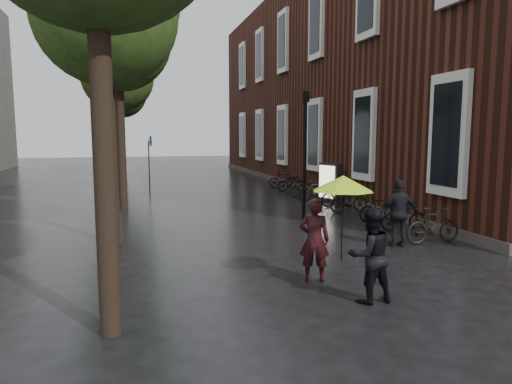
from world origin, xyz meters
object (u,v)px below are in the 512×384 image
object	(u,v)px
pedestrian_walking	(399,213)
ad_lightbox	(329,183)
lamp_post	(305,143)
person_black	(370,255)
parked_bicycles	(333,195)
person_burgundy	(314,240)

from	to	relation	value
pedestrian_walking	ad_lightbox	distance (m)	8.13
lamp_post	pedestrian_walking	bearing A→B (deg)	-77.32
person_black	ad_lightbox	world-z (taller)	ad_lightbox
parked_bicycles	lamp_post	bearing A→B (deg)	-132.56
pedestrian_walking	lamp_post	size ratio (longest dim) A/B	0.41
lamp_post	parked_bicycles	bearing A→B (deg)	47.44
ad_lightbox	parked_bicycles	bearing A→B (deg)	-124.00
parked_bicycles	lamp_post	size ratio (longest dim) A/B	3.19
person_burgundy	lamp_post	size ratio (longest dim) A/B	0.38
person_black	ad_lightbox	bearing A→B (deg)	-112.56
person_burgundy	ad_lightbox	bearing A→B (deg)	-93.84
parked_bicycles	ad_lightbox	xyz separation A→B (m)	(0.31, 1.04, 0.41)
parked_bicycles	ad_lightbox	size ratio (longest dim) A/B	8.14
person_burgundy	person_black	bearing A→B (deg)	131.69
ad_lightbox	person_burgundy	bearing A→B (deg)	-133.47
person_black	parked_bicycles	bearing A→B (deg)	-113.00
person_burgundy	parked_bicycles	xyz separation A→B (m)	(4.66, 9.02, -0.39)
parked_bicycles	lamp_post	distance (m)	4.10
person_burgundy	parked_bicycles	size ratio (longest dim) A/B	0.12
pedestrian_walking	parked_bicycles	distance (m)	7.07
pedestrian_walking	person_burgundy	bearing A→B (deg)	41.43
person_black	parked_bicycles	xyz separation A→B (m)	(4.17, 10.41, -0.39)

